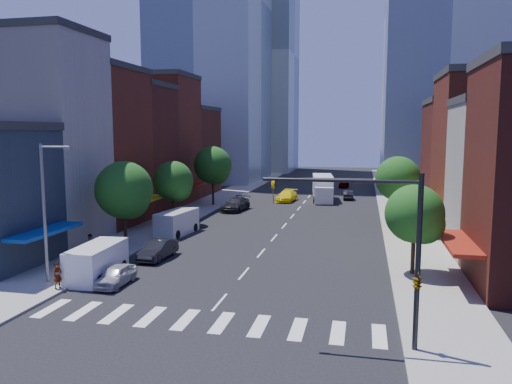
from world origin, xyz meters
TOP-DOWN VIEW (x-y plane):
  - ground at (0.00, 0.00)m, footprint 220.00×220.00m
  - sidewalk_left at (-12.50, 40.00)m, footprint 5.00×120.00m
  - sidewalk_right at (12.50, 40.00)m, footprint 5.00×120.00m
  - crosswalk at (0.00, -3.00)m, footprint 19.00×3.00m
  - bldg_left_1 at (-21.00, 12.00)m, footprint 12.00×8.00m
  - bldg_left_2 at (-21.00, 20.50)m, footprint 12.00×9.00m
  - bldg_left_3 at (-21.00, 29.00)m, footprint 12.00×8.00m
  - bldg_left_4 at (-21.00, 37.50)m, footprint 12.00×9.00m
  - bldg_left_5 at (-21.00, 47.00)m, footprint 12.00×10.00m
  - bldg_right_2 at (21.00, 24.00)m, footprint 12.00×10.00m
  - bldg_right_3 at (21.00, 34.00)m, footprint 12.00×10.00m
  - tower_nw at (-22.00, 70.00)m, footprint 20.00×22.00m
  - tower_ne at (20.00, 62.00)m, footprint 18.00×20.00m
  - tower_far_w at (-18.00, 95.00)m, footprint 18.00×18.00m
  - traffic_signal at (9.94, -4.50)m, footprint 7.24×2.24m
  - streetlight at (-11.81, 1.00)m, footprint 2.25×0.25m
  - tree_left_near at (-11.35, 10.92)m, footprint 4.80×4.80m
  - tree_left_mid at (-11.35, 21.92)m, footprint 4.20×4.20m
  - tree_left_far at (-11.35, 35.92)m, footprint 5.00×5.00m
  - tree_right_near at (11.65, 7.92)m, footprint 4.00×4.00m
  - tree_right_far at (11.65, 25.92)m, footprint 4.60×4.60m
  - parked_car_front at (-7.50, 1.71)m, footprint 1.53×3.80m
  - parked_car_second at (-7.50, 8.51)m, footprint 1.78×4.50m
  - parked_car_third at (-9.50, 19.21)m, footprint 2.26×4.64m
  - parked_car_rear at (-7.50, 32.56)m, footprint 2.97×5.89m
  - cargo_van_near at (-9.49, 2.75)m, footprint 2.45×5.53m
  - cargo_van_far at (-9.52, 17.55)m, footprint 2.81×5.62m
  - taxi at (-2.51, 42.11)m, footprint 2.70×5.54m
  - traffic_car_oncoming at (5.86, 46.05)m, footprint 1.63×4.00m
  - traffic_car_far at (4.68, 61.24)m, footprint 1.75×4.14m
  - box_truck at (2.37, 43.99)m, footprint 3.67×9.16m
  - pedestrian_near at (-10.50, -0.11)m, footprint 0.56×0.70m
  - pedestrian_far at (-13.24, 8.29)m, footprint 0.73×0.87m

SIDE VIEW (x-z plane):
  - ground at x=0.00m, z-range 0.00..0.00m
  - crosswalk at x=0.00m, z-range 0.00..0.01m
  - sidewalk_left at x=-12.50m, z-range 0.00..0.15m
  - sidewalk_right at x=12.50m, z-range 0.00..0.15m
  - parked_car_third at x=-9.50m, z-range 0.00..1.27m
  - traffic_car_oncoming at x=5.86m, z-range 0.00..1.29m
  - parked_car_front at x=-7.50m, z-range 0.00..1.29m
  - traffic_car_far at x=4.68m, z-range 0.00..1.40m
  - parked_car_second at x=-7.50m, z-range 0.00..1.46m
  - taxi at x=-2.51m, z-range 0.00..1.55m
  - parked_car_rear at x=-7.50m, z-range 0.00..1.64m
  - pedestrian_far at x=-13.24m, z-range 0.15..1.77m
  - pedestrian_near at x=-10.50m, z-range 0.15..1.82m
  - cargo_van_far at x=-9.52m, z-range -0.01..2.29m
  - cargo_van_near at x=-9.49m, z-range -0.01..2.30m
  - box_truck at x=2.37m, z-range -0.10..3.49m
  - traffic_signal at x=9.94m, z-range 0.16..8.16m
  - tree_right_near at x=11.65m, z-range 1.09..7.29m
  - tree_left_mid at x=-11.35m, z-range 1.20..7.85m
  - tree_right_far at x=11.65m, z-range 1.26..8.46m
  - tree_left_near at x=-11.35m, z-range 1.22..8.52m
  - tree_left_far at x=-11.35m, z-range 1.33..9.08m
  - streetlight at x=-11.81m, z-range 0.78..9.78m
  - bldg_left_5 at x=-21.00m, z-range 0.00..13.00m
  - bldg_right_3 at x=21.00m, z-range 0.00..13.00m
  - bldg_left_3 at x=-21.00m, z-range 0.00..15.00m
  - bldg_right_2 at x=21.00m, z-range 0.00..15.00m
  - bldg_left_2 at x=-21.00m, z-range 0.00..16.00m
  - bldg_left_4 at x=-21.00m, z-range 0.00..17.00m
  - bldg_left_1 at x=-21.00m, z-range 0.00..18.00m
  - tower_far_w at x=-18.00m, z-range 0.00..56.00m
  - tower_ne at x=20.00m, z-range 0.00..60.00m
  - tower_nw at x=-22.00m, z-range 0.00..70.00m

